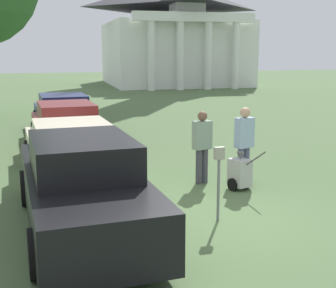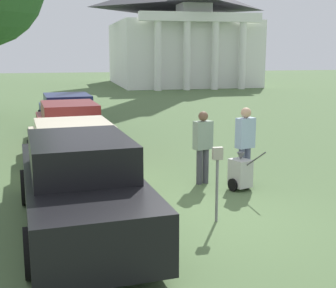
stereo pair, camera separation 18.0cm
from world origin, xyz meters
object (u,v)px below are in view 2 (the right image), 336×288
object	(u,v)px
parked_car_navy	(67,115)
person_worker	(203,143)
parked_car_maroon	(70,128)
parking_meter	(217,170)
parked_car_cream	(73,151)
equipment_cart	(240,173)
parked_car_black	(80,187)
person_supervisor	(245,141)
church	(181,24)

from	to	relation	value
parked_car_navy	person_worker	size ratio (longest dim) A/B	2.97
parked_car_maroon	parking_meter	world-z (taller)	parked_car_maroon
parked_car_cream	equipment_cart	world-z (taller)	parked_car_cream
parked_car_black	parked_car_cream	bearing A→B (deg)	85.35
parking_meter	person_supervisor	distance (m)	2.51
parking_meter	person_supervisor	bearing A→B (deg)	56.55
parked_car_black	parked_car_cream	distance (m)	3.38
parked_car_black	equipment_cart	world-z (taller)	parked_car_black
parked_car_navy	parked_car_black	bearing A→B (deg)	-94.66
parked_car_navy	person_worker	world-z (taller)	person_worker
parked_car_black	church	distance (m)	35.79
parked_car_black	parking_meter	bearing A→B (deg)	-9.23
parked_car_cream	parking_meter	xyz separation A→B (m)	(2.38, -3.56, 0.29)
parked_car_black	person_supervisor	distance (m)	4.22
parked_car_cream	parked_car_maroon	bearing A→B (deg)	85.33
parked_car_navy	church	distance (m)	26.87
parking_meter	person_worker	world-z (taller)	person_worker
parked_car_maroon	person_worker	xyz separation A→B (m)	(2.86, -4.56, 0.27)
person_supervisor	church	bearing A→B (deg)	-121.06
parking_meter	person_worker	size ratio (longest dim) A/B	0.81
parking_meter	person_supervisor	world-z (taller)	person_supervisor
person_supervisor	parked_car_cream	bearing A→B (deg)	-40.30
parked_car_maroon	equipment_cart	world-z (taller)	parked_car_maroon
parked_car_cream	parked_car_navy	world-z (taller)	parked_car_navy
parked_car_navy	equipment_cart	size ratio (longest dim) A/B	4.99
person_supervisor	church	world-z (taller)	church
parking_meter	equipment_cart	xyz separation A→B (m)	(1.14, 1.72, -0.56)
church	person_supervisor	bearing A→B (deg)	-102.10
parking_meter	person_worker	xyz separation A→B (m)	(0.48, 2.39, 0.00)
parking_meter	church	bearing A→B (deg)	76.40
equipment_cart	church	distance (m)	33.47
parked_car_cream	parked_car_navy	distance (m)	6.25
parking_meter	person_worker	distance (m)	2.44
parked_car_black	equipment_cart	size ratio (longest dim) A/B	5.34
parked_car_black	person_worker	distance (m)	3.62
parked_car_maroon	person_supervisor	distance (m)	6.15
parked_car_black	parked_car_maroon	xyz separation A→B (m)	(0.00, 6.76, -0.07)
parked_car_maroon	person_worker	bearing A→B (deg)	-62.54
parked_car_cream	parked_car_maroon	size ratio (longest dim) A/B	1.00
person_supervisor	person_worker	bearing A→B (deg)	-37.39
person_supervisor	equipment_cart	xyz separation A→B (m)	(-0.24, -0.37, -0.63)
parked_car_black	parked_car_maroon	distance (m)	6.76
person_supervisor	equipment_cart	world-z (taller)	person_supervisor
parking_meter	church	size ratio (longest dim) A/B	0.06
parked_car_black	church	xyz separation A→B (m)	(10.62, 33.87, 4.59)
parked_car_navy	parking_meter	distance (m)	10.10
parked_car_black	parked_car_cream	size ratio (longest dim) A/B	1.04
person_worker	equipment_cart	world-z (taller)	person_worker
parked_car_maroon	equipment_cart	xyz separation A→B (m)	(3.52, -5.23, -0.29)
parking_meter	parked_car_navy	bearing A→B (deg)	103.63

